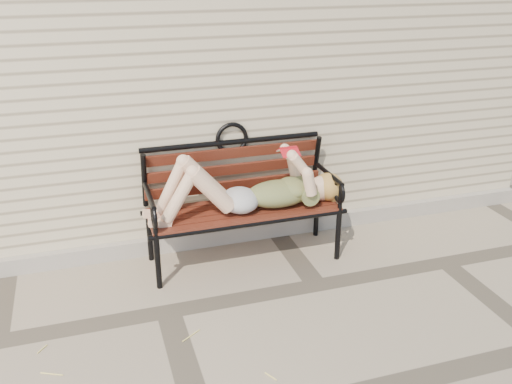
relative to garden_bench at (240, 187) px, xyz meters
name	(u,v)px	position (x,y,z in m)	size (l,w,h in m)	color
ground	(168,311)	(-0.79, -0.72, -0.66)	(80.00, 80.00, 0.00)	gray
house_wall	(117,54)	(-0.79, 2.28, 0.84)	(8.00, 4.00, 3.00)	beige
foundation_strip	(150,246)	(-0.79, 0.25, -0.59)	(8.00, 0.10, 0.15)	#9A958B
garden_bench	(240,187)	(0.00, 0.00, 0.00)	(1.83, 0.73, 1.18)	black
reading_woman	(246,189)	(0.01, -0.14, 0.04)	(1.73, 0.39, 0.54)	#0A3347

